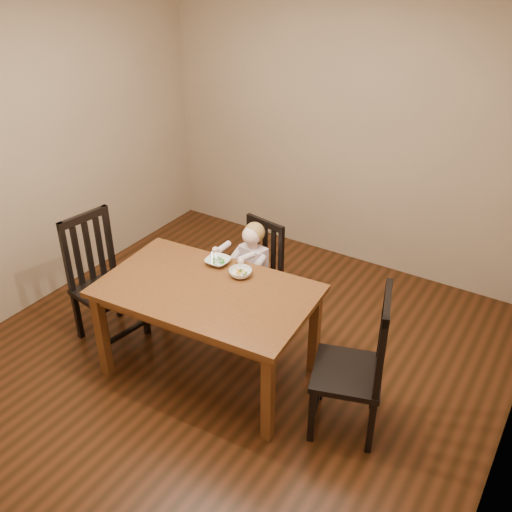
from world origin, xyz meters
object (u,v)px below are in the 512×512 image
Objects in this scene: chair_child at (256,277)px; bowl_veg at (240,273)px; chair_right at (357,367)px; dining_table at (207,299)px; chair_left at (103,281)px; toddler at (252,265)px; bowl_peas at (218,261)px.

chair_child reaches higher than bowl_veg.
chair_right is 6.36× the size of bowl_veg.
chair_child reaches higher than dining_table.
chair_child is at bearing 94.39° from dining_table.
chair_left is 1.22m from toddler.
chair_child is at bearing 109.49° from bowl_veg.
chair_right is at bearing -10.81° from bowl_veg.
bowl_veg is at bearing -12.09° from bowl_peas.
dining_table is 1.49× the size of chair_left.
chair_right reaches higher than chair_child.
dining_table is at bearing 102.34° from chair_left.
bowl_veg is at bearing 67.52° from dining_table.
chair_left reaches higher than dining_table.
chair_right is at bearing 3.62° from dining_table.
chair_left is 2.17m from chair_right.
chair_left is 5.92× the size of bowl_peas.
chair_right is 1.33m from bowl_peas.
chair_left is at bearing -156.18° from bowl_peas.
dining_table is 3.15× the size of toddler.
bowl_peas is (-0.07, -0.43, 0.34)m from chair_child.
bowl_veg reaches higher than dining_table.
bowl_peas is at bearing 89.90° from chair_child.
chair_right is (2.16, 0.14, 0.01)m from chair_left.
chair_child is (-0.06, 0.75, -0.23)m from dining_table.
chair_child is at bearing 80.53° from bowl_peas.
chair_child is at bearing 139.28° from chair_left.
bowl_peas is at bearing 122.45° from chair_left.
bowl_veg is at bearing 118.87° from chair_child.
bowl_veg is (0.18, -0.43, 0.22)m from toddler.
chair_right is at bearing 161.95° from toddler.
chair_right is 1.38m from toddler.
chair_left is 1.00m from bowl_peas.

